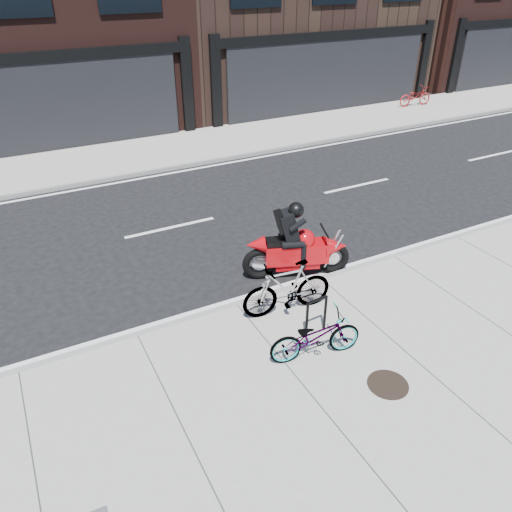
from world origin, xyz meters
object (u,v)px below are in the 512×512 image
bicycle_far (415,96)px  manhole_cover (388,384)px  bicycle_front (315,336)px  motorcycle (301,247)px  bike_rack (316,313)px  bicycle_rear (287,288)px

bicycle_far → manhole_cover: bicycle_far is taller
bicycle_front → motorcycle: (1.25, 2.45, 0.16)m
bike_rack → bicycle_far: (13.15, 11.64, -0.02)m
bicycle_rear → bicycle_front: bearing=-2.5°
bicycle_rear → manhole_cover: 2.53m
bike_rack → bicycle_rear: 0.82m
bicycle_rear → motorcycle: size_ratio=0.78×
motorcycle → manhole_cover: bearing=-79.8°
bicycle_far → manhole_cover: (-12.83, -13.27, -0.42)m
motorcycle → bicycle_far: motorcycle is taller
bicycle_far → bike_rack: bearing=137.3°
bicycle_far → bicycle_rear: bearing=134.9°
motorcycle → bicycle_far: bearing=57.8°
bicycle_far → motorcycle: bearing=134.1°
bike_rack → manhole_cover: size_ratio=1.16×
bike_rack → bicycle_front: 0.61m
manhole_cover → bicycle_rear: bearing=100.3°
motorcycle → bike_rack: bearing=-95.3°
bicycle_rear → bicycle_far: size_ratio=1.09×
bicycle_rear → motorcycle: bearing=145.2°
bike_rack → bicycle_front: size_ratio=0.47×
bicycle_far → manhole_cover: size_ratio=2.49×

